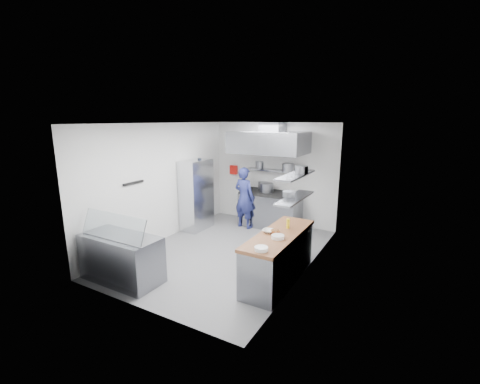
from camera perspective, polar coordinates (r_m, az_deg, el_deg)
The scene contains 35 objects.
floor at distance 7.25m, azimuth -2.36°, elevation -10.61°, with size 5.00×5.00×0.00m, color #5E5E61.
ceiling at distance 6.65m, azimuth -2.59°, elevation 12.11°, with size 5.00×5.00×0.00m, color silver.
wall_back at distance 9.00m, azimuth 5.95°, elevation 3.28°, with size 3.60×0.02×2.80m, color white.
wall_front at distance 4.94m, azimuth -17.96°, elevation -5.27°, with size 3.60×0.02×2.80m, color white.
wall_left at distance 7.89m, azimuth -13.66°, elevation 1.64°, with size 5.00×0.02×2.80m, color white.
wall_right at distance 6.09m, azimuth 12.10°, elevation -1.56°, with size 5.00×0.02×2.80m, color white.
gas_range at distance 8.81m, azimuth 5.36°, elevation -3.26°, with size 1.60×0.80×0.90m, color gray.
cooktop at distance 8.69m, azimuth 5.43°, elevation -0.21°, with size 1.57×0.78×0.06m, color black.
stock_pot_left at distance 9.14m, azimuth 4.14°, elevation 1.30°, with size 0.29×0.29×0.20m, color slate.
stock_pot_mid at distance 8.67m, azimuth 4.75°, elevation 0.79°, with size 0.38×0.38×0.24m, color slate.
over_range_shelf at distance 8.79m, azimuth 6.15°, elevation 3.84°, with size 1.60×0.30×0.04m, color gray.
shelf_pot_a at distance 9.17m, azimuth 3.58°, elevation 4.96°, with size 0.26×0.26×0.18m, color slate.
shelf_pot_b at distance 8.44m, azimuth 8.52°, elevation 4.29°, with size 0.30×0.30×0.22m, color slate.
extractor_hood at distance 8.33m, azimuth 5.13°, elevation 8.77°, with size 1.90×1.15×0.55m, color gray.
hood_duct at distance 8.51m, azimuth 5.82°, elevation 11.40°, with size 0.55×0.55×0.24m, color slate.
red_firebox at distance 9.50m, azimuth -1.14°, elevation 3.97°, with size 0.22×0.10×0.26m, color red.
chef at distance 8.58m, azimuth 0.76°, elevation -1.02°, with size 0.60×0.40×1.65m, color navy.
wire_rack at distance 8.55m, azimuth -7.74°, elevation -0.52°, with size 0.50×0.90×1.85m, color silver.
rack_bin_a at distance 8.58m, azimuth -7.73°, elevation -1.34°, with size 0.16×0.20×0.18m, color white.
rack_bin_b at distance 8.75m, azimuth -6.44°, elevation 2.33°, with size 0.13×0.17×0.15m, color yellow.
rack_jar at distance 8.45m, azimuth -7.20°, elevation 5.37°, with size 0.10×0.10×0.18m, color black.
knife_strip at distance 7.23m, azimuth -18.41°, elevation 1.55°, with size 0.04×0.55×0.05m, color black.
prep_counter_base at distance 5.97m, azimuth 6.90°, elevation -11.62°, with size 0.62×2.00×0.84m, color gray.
prep_counter_top at distance 5.80m, azimuth 7.02°, elevation -7.57°, with size 0.65×2.04×0.06m, color brown.
plate_stack_a at distance 5.03m, azimuth 3.79°, elevation -10.04°, with size 0.21×0.21×0.06m, color white.
plate_stack_b at distance 5.54m, azimuth 6.75°, elevation -7.92°, with size 0.22×0.22×0.06m, color white.
copper_pan at distance 5.77m, azimuth 6.27°, elevation -7.03°, with size 0.16×0.16×0.06m, color #B76C33.
squeeze_bottle at distance 6.05m, azimuth 8.54°, elevation -5.56°, with size 0.06×0.06×0.18m, color yellow.
mixing_bowl at distance 5.81m, azimuth 5.05°, elevation -6.91°, with size 0.21×0.21×0.05m, color white.
wall_shelf_lower at distance 5.83m, azimuth 9.76°, elevation -1.07°, with size 0.30×1.30×0.04m, color gray.
wall_shelf_upper at distance 5.75m, azimuth 9.92°, elevation 3.00°, with size 0.30×1.30×0.04m, color gray.
shelf_pot_c at distance 5.82m, azimuth 8.69°, elevation -0.35°, with size 0.23×0.23×0.10m, color slate.
shelf_pot_d at distance 5.77m, azimuth 10.86°, elevation 3.90°, with size 0.23×0.23×0.14m, color slate.
display_case at distance 6.30m, azimuth -20.29°, elevation -10.97°, with size 1.50×0.70×0.85m, color gray.
display_glass at distance 6.01m, azimuth -21.63°, elevation -5.67°, with size 1.47×0.02×0.45m, color silver.
Camera 1 is at (3.51, -5.65, 2.88)m, focal length 24.00 mm.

